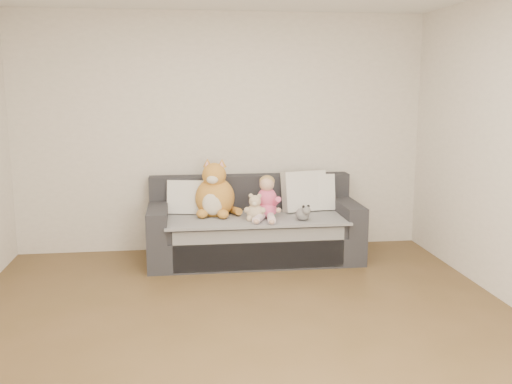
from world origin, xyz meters
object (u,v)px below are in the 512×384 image
sofa (254,229)px  toddler (267,200)px  plush_cat (215,194)px  teddy_bear (255,210)px  sippy_cup (271,212)px

sofa → toddler: bearing=-60.0°
plush_cat → teddy_bear: (0.39, -0.27, -0.12)m
toddler → plush_cat: bearing=173.3°
sofa → toddler: size_ratio=4.80×
sofa → teddy_bear: size_ratio=7.87×
sofa → teddy_bear: 0.38m
sofa → sippy_cup: (0.15, -0.20, 0.23)m
teddy_bear → sofa: bearing=99.7°
sofa → sippy_cup: 0.34m
plush_cat → sippy_cup: (0.56, -0.20, -0.17)m
toddler → sippy_cup: toddler is taller
toddler → sippy_cup: (0.04, -0.01, -0.12)m
toddler → teddy_bear: (-0.13, -0.08, -0.08)m
toddler → plush_cat: size_ratio=0.73×
toddler → teddy_bear: 0.17m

